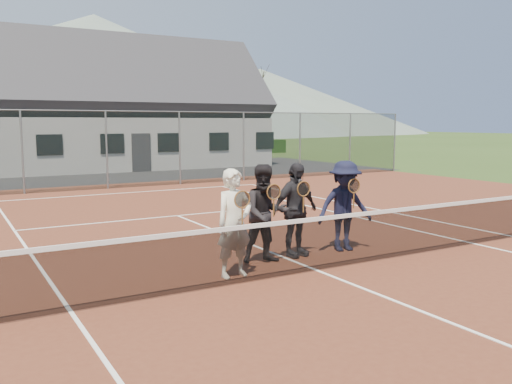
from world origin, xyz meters
The scene contains 16 objects.
ground centered at (0.00, 20.00, 0.00)m, with size 220.00×220.00×0.00m, color #2B4117.
court_surface centered at (0.00, 0.00, 0.01)m, with size 30.00×30.00×0.02m, color #562819.
hedge_row centered at (0.00, 32.00, 0.55)m, with size 40.00×1.20×1.10m, color black.
hill_centre centered at (20.00, 95.00, 11.00)m, with size 120.00×120.00×22.00m, color slate.
hill_east centered at (55.00, 95.00, 7.00)m, with size 90.00×90.00×14.00m, color slate.
court_markings centered at (0.00, 0.00, 0.02)m, with size 11.03×23.83×0.01m.
tennis_net centered at (0.00, 0.00, 0.54)m, with size 11.68×0.08×1.10m.
perimeter_fence centered at (0.00, 13.50, 1.52)m, with size 30.07×0.07×3.02m.
clubhouse centered at (4.00, 24.00, 3.99)m, with size 15.60×8.20×7.70m.
tree_c centered at (2.00, 33.00, 5.79)m, with size 3.20×3.20×7.77m.
tree_d centered at (12.00, 33.00, 5.79)m, with size 3.20×3.20×7.77m.
tree_e centered at (18.00, 33.00, 5.79)m, with size 3.20×3.20×7.77m.
player_a centered at (-1.39, 0.42, 0.92)m, with size 0.69×0.52×1.80m.
player_b centered at (-0.47, 0.95, 0.92)m, with size 0.98×0.83×1.80m.
player_c centered at (0.25, 1.06, 0.92)m, with size 1.11×0.58×1.80m.
player_d centered at (1.37, 0.95, 0.92)m, with size 1.27×0.88×1.80m.
Camera 1 is at (-5.49, -7.34, 2.57)m, focal length 38.00 mm.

